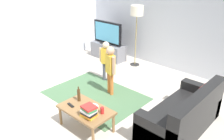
{
  "coord_description": "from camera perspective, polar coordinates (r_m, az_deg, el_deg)",
  "views": [
    {
      "loc": [
        3.24,
        -2.91,
        2.76
      ],
      "look_at": [
        0.0,
        0.6,
        0.65
      ],
      "focal_mm": 37.57,
      "sensor_mm": 36.0,
      "label": 1
    }
  ],
  "objects": [
    {
      "name": "plate",
      "position": [
        4.32,
        -4.77,
        -8.88
      ],
      "size": [
        0.22,
        0.22,
        0.02
      ],
      "color": "white",
      "rests_on": "coffee_table"
    },
    {
      "name": "book_stack",
      "position": [
        4.03,
        -5.65,
        -10.03
      ],
      "size": [
        0.28,
        0.23,
        0.2
      ],
      "color": "yellow",
      "rests_on": "coffee_table"
    },
    {
      "name": "wall_back",
      "position": [
        6.88,
        13.97,
        11.33
      ],
      "size": [
        6.0,
        0.12,
        2.7
      ],
      "primitive_type": "cube",
      "color": "silver",
      "rests_on": "ground"
    },
    {
      "name": "child_near_tv",
      "position": [
        5.98,
        -1.46,
        3.04
      ],
      "size": [
        0.32,
        0.21,
        1.06
      ],
      "color": "#4C4C59",
      "rests_on": "ground"
    },
    {
      "name": "bottle",
      "position": [
        4.48,
        -8.07,
        -6.01
      ],
      "size": [
        0.06,
        0.06,
        0.3
      ],
      "color": "#4C3319",
      "rests_on": "coffee_table"
    },
    {
      "name": "floor_lamp",
      "position": [
        6.79,
        6.08,
        13.41
      ],
      "size": [
        0.36,
        0.36,
        1.78
      ],
      "color": "#262626",
      "rests_on": "ground"
    },
    {
      "name": "soda_can",
      "position": [
        4.12,
        -2.41,
        -9.78
      ],
      "size": [
        0.07,
        0.07,
        0.12
      ],
      "primitive_type": "cylinder",
      "color": "red",
      "rests_on": "coffee_table"
    },
    {
      "name": "couch",
      "position": [
        4.48,
        17.36,
        -10.84
      ],
      "size": [
        0.8,
        1.8,
        0.86
      ],
      "color": "black",
      "rests_on": "ground"
    },
    {
      "name": "wall_left",
      "position": [
        7.03,
        -22.2,
        10.54
      ],
      "size": [
        0.12,
        6.0,
        2.7
      ],
      "primitive_type": "cube",
      "color": "silver",
      "rests_on": "ground"
    },
    {
      "name": "ground",
      "position": [
        5.15,
        -4.59,
        -8.62
      ],
      "size": [
        7.8,
        7.8,
        0.0
      ],
      "primitive_type": "plane",
      "color": "beige"
    },
    {
      "name": "tv",
      "position": [
        7.44,
        -1.12,
        8.95
      ],
      "size": [
        1.1,
        0.28,
        0.71
      ],
      "color": "black",
      "rests_on": "tv_stand"
    },
    {
      "name": "child_center",
      "position": [
        5.29,
        -0.4,
        0.94
      ],
      "size": [
        0.37,
        0.22,
        1.16
      ],
      "color": "orange",
      "rests_on": "ground"
    },
    {
      "name": "tv_stand",
      "position": [
        7.63,
        -0.98,
        4.6
      ],
      "size": [
        1.2,
        0.44,
        0.5
      ],
      "color": "slate",
      "rests_on": "ground"
    },
    {
      "name": "area_rug",
      "position": [
        5.52,
        -4.1,
        -6.16
      ],
      "size": [
        2.2,
        1.6,
        0.01
      ],
      "primitive_type": "cube",
      "color": "#4C724C",
      "rests_on": "ground"
    },
    {
      "name": "coffee_table",
      "position": [
        4.32,
        -6.39,
        -9.88
      ],
      "size": [
        1.0,
        0.6,
        0.42
      ],
      "color": "olive",
      "rests_on": "ground"
    },
    {
      "name": "tv_remote",
      "position": [
        4.41,
        -10.03,
        -8.42
      ],
      "size": [
        0.17,
        0.07,
        0.02
      ],
      "primitive_type": "cube",
      "rotation": [
        0.0,
        0.0,
        -0.12
      ],
      "color": "black",
      "rests_on": "coffee_table"
    }
  ]
}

